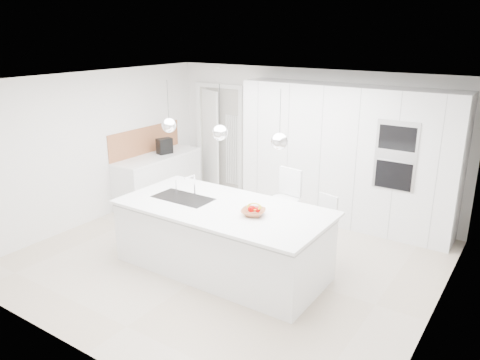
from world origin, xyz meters
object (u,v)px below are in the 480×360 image
Objects in this scene: bar_stool_left at (284,212)px; fruit_bowl at (253,212)px; bar_stool_right at (323,231)px; espresso_machine at (164,146)px; island_base at (221,240)px.

fruit_bowl is at bearing -76.75° from bar_stool_left.
bar_stool_right is at bearing 4.11° from bar_stool_left.
espresso_machine is at bearing -178.70° from bar_stool_right.
bar_stool_left is (0.42, 0.98, 0.18)m from island_base.
bar_stool_left is 1.26× the size of bar_stool_right.
espresso_machine is (-2.53, 1.68, 0.62)m from island_base.
espresso_machine is at bearing 175.62° from bar_stool_left.
island_base is at bearing -16.33° from espresso_machine.
bar_stool_left is at bearing 66.59° from island_base.
bar_stool_left is at bearing -171.69° from bar_stool_right.
bar_stool_right is at bearing 58.36° from fruit_bowl.
fruit_bowl is 0.32× the size of bar_stool_right.
fruit_bowl is at bearing -11.65° from espresso_machine.
fruit_bowl is (0.50, 0.01, 0.51)m from island_base.
bar_stool_left is at bearing 3.91° from espresso_machine.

